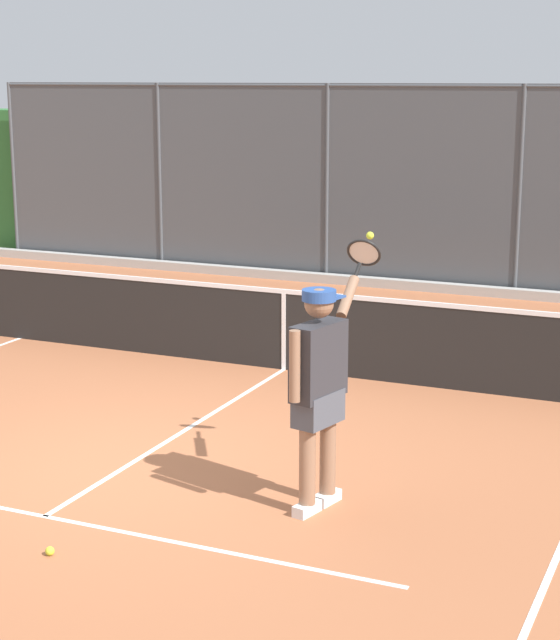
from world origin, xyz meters
TOP-DOWN VIEW (x-y plane):
  - ground_plane at (0.00, 0.00)m, footprint 60.00×60.00m
  - court_line_markings at (0.00, 1.44)m, footprint 7.62×8.53m
  - fence_backdrop at (0.00, -9.58)m, footprint 18.86×1.37m
  - tennis_net at (0.00, -3.55)m, footprint 9.79×0.09m
  - tennis_player at (-1.89, 0.09)m, footprint 0.35×1.47m
  - tennis_ball_near_net at (-0.45, 1.68)m, footprint 0.07×0.07m

SIDE VIEW (x-z plane):
  - ground_plane at x=0.00m, z-range 0.00..0.00m
  - court_line_markings at x=0.00m, z-range 0.00..0.01m
  - tennis_ball_near_net at x=-0.45m, z-range 0.00..0.07m
  - tennis_net at x=0.00m, z-range -0.04..1.03m
  - tennis_player at x=-1.89m, z-range 0.02..2.10m
  - fence_backdrop at x=0.00m, z-range -0.27..2.99m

